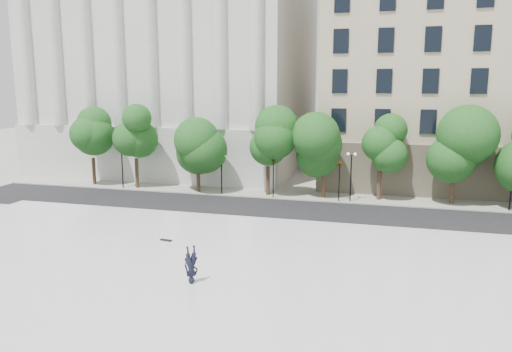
% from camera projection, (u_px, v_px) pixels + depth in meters
% --- Properties ---
extents(ground, '(160.00, 160.00, 0.00)m').
position_uv_depth(ground, '(199.00, 299.00, 24.63)').
color(ground, '#ACA9A3').
rests_on(ground, ground).
extents(plaza, '(44.00, 22.00, 0.45)m').
position_uv_depth(plaza, '(219.00, 273.00, 27.44)').
color(plaza, silver).
rests_on(plaza, ground).
extents(street, '(60.00, 8.00, 0.02)m').
position_uv_depth(street, '(278.00, 211.00, 41.73)').
color(street, black).
rests_on(street, ground).
extents(far_sidewalk, '(60.00, 4.00, 0.12)m').
position_uv_depth(far_sidewalk, '(292.00, 195.00, 47.42)').
color(far_sidewalk, '#A6A299').
rests_on(far_sidewalk, ground).
extents(building_west, '(31.50, 27.65, 25.60)m').
position_uv_depth(building_west, '(184.00, 64.00, 63.26)').
color(building_west, silver).
rests_on(building_west, ground).
extents(building_east, '(36.00, 26.15, 23.00)m').
position_uv_depth(building_east, '(499.00, 77.00, 54.46)').
color(building_east, '#B7AA8B').
rests_on(building_east, ground).
extents(traffic_light_west, '(0.74, 1.62, 4.14)m').
position_uv_depth(traffic_light_west, '(273.00, 160.00, 45.52)').
color(traffic_light_west, black).
rests_on(traffic_light_west, ground).
extents(traffic_light_east, '(0.94, 1.74, 4.19)m').
position_uv_depth(traffic_light_east, '(340.00, 162.00, 43.97)').
color(traffic_light_east, black).
rests_on(traffic_light_east, ground).
extents(person_lying, '(1.77, 1.99, 0.53)m').
position_uv_depth(person_lying, '(192.00, 278.00, 25.38)').
color(person_lying, black).
rests_on(person_lying, plaza).
extents(skateboard, '(0.83, 0.32, 0.08)m').
position_uv_depth(skateboard, '(166.00, 240.00, 32.28)').
color(skateboard, black).
rests_on(skateboard, plaza).
extents(street_trees, '(44.47, 5.33, 7.90)m').
position_uv_depth(street_trees, '(306.00, 142.00, 45.73)').
color(street_trees, '#382619').
rests_on(street_trees, ground).
extents(lamp_posts, '(36.57, 0.28, 4.51)m').
position_uv_depth(lamp_posts, '(292.00, 168.00, 45.51)').
color(lamp_posts, black).
rests_on(lamp_posts, ground).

